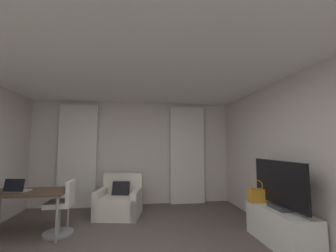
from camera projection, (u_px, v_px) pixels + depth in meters
wall_window at (135, 153)px, 5.48m from camera, size 5.12×0.06×2.60m
wall_right at (320, 159)px, 2.86m from camera, size 0.06×6.12×2.60m
ceiling at (133, 53)px, 2.62m from camera, size 5.12×6.12×0.06m
curtain_left_panel at (78, 155)px, 5.15m from camera, size 0.90×0.06×2.50m
curtain_right_panel at (187, 155)px, 5.55m from camera, size 0.90×0.06×2.50m
armchair at (120, 202)px, 4.51m from camera, size 1.01×0.96×0.85m
desk at (28, 195)px, 3.47m from camera, size 1.22×0.65×0.74m
desk_chair at (62, 210)px, 3.57m from camera, size 0.48×0.48×0.88m
laptop at (17, 189)px, 3.43m from camera, size 0.35×0.29×0.22m
tv_console at (281, 227)px, 3.16m from camera, size 0.48×1.14×0.53m
tv_flatscreen at (279, 186)px, 3.21m from camera, size 0.20×1.15×0.72m
handbag_primary at (258, 195)px, 3.57m from camera, size 0.30×0.14×0.37m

